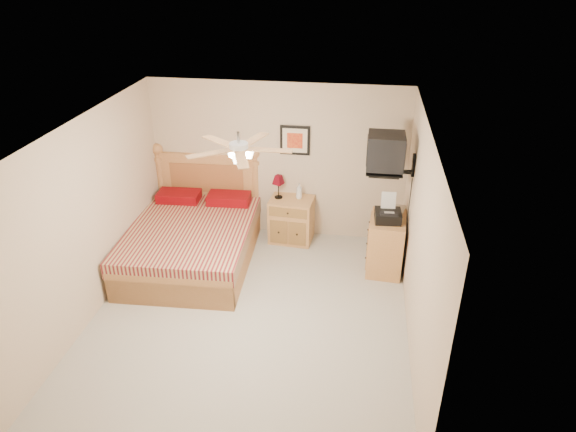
{
  "coord_description": "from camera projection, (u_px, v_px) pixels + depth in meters",
  "views": [
    {
      "loc": [
        1.26,
        -5.17,
        4.24
      ],
      "look_at": [
        0.36,
        0.9,
        1.01
      ],
      "focal_mm": 32.0,
      "sensor_mm": 36.0,
      "label": 1
    }
  ],
  "objects": [
    {
      "name": "lotion_bottle",
      "position": [
        299.0,
        191.0,
        8.02
      ],
      "size": [
        0.13,
        0.13,
        0.26
      ],
      "primitive_type": "imported",
      "rotation": [
        0.0,
        0.0,
        0.43
      ],
      "color": "silver",
      "rests_on": "nightstand"
    },
    {
      "name": "bed",
      "position": [
        189.0,
        219.0,
        7.45
      ],
      "size": [
        1.81,
        2.32,
        1.46
      ],
      "primitive_type": null,
      "rotation": [
        0.0,
        0.0,
        0.04
      ],
      "color": "#AE743A",
      "rests_on": "ground"
    },
    {
      "name": "wall_left",
      "position": [
        89.0,
        219.0,
        6.34
      ],
      "size": [
        0.04,
        4.5,
        2.5
      ],
      "primitive_type": "cube",
      "color": "#C0A98E",
      "rests_on": "ground"
    },
    {
      "name": "wall_tv",
      "position": [
        397.0,
        154.0,
        6.77
      ],
      "size": [
        0.56,
        0.46,
        0.58
      ],
      "primitive_type": null,
      "color": "black",
      "rests_on": "wall_right"
    },
    {
      "name": "dresser",
      "position": [
        386.0,
        244.0,
        7.43
      ],
      "size": [
        0.54,
        0.74,
        0.83
      ],
      "primitive_type": "cube",
      "rotation": [
        0.0,
        0.0,
        -0.07
      ],
      "color": "#AF7736",
      "rests_on": "ground"
    },
    {
      "name": "wall_right",
      "position": [
        419.0,
        244.0,
        5.82
      ],
      "size": [
        0.04,
        4.5,
        2.5
      ],
      "primitive_type": "cube",
      "color": "#C0A98E",
      "rests_on": "ground"
    },
    {
      "name": "fax_machine",
      "position": [
        389.0,
        208.0,
        7.1
      ],
      "size": [
        0.38,
        0.4,
        0.38
      ],
      "primitive_type": null,
      "rotation": [
        0.0,
        0.0,
        0.05
      ],
      "color": "black",
      "rests_on": "dresser"
    },
    {
      "name": "floor",
      "position": [
        251.0,
        315.0,
        6.66
      ],
      "size": [
        4.5,
        4.5,
        0.0
      ],
      "primitive_type": "plane",
      "color": "#A29D92",
      "rests_on": "ground"
    },
    {
      "name": "magazine_upper",
      "position": [
        390.0,
        208.0,
        7.47
      ],
      "size": [
        0.26,
        0.32,
        0.02
      ],
      "primitive_type": "imported",
      "rotation": [
        0.0,
        0.0,
        -0.22
      ],
      "color": "gray",
      "rests_on": "magazine_lower"
    },
    {
      "name": "table_lamp",
      "position": [
        278.0,
        186.0,
        8.02
      ],
      "size": [
        0.27,
        0.27,
        0.38
      ],
      "primitive_type": null,
      "rotation": [
        0.0,
        0.0,
        0.39
      ],
      "color": "#53020E",
      "rests_on": "nightstand"
    },
    {
      "name": "magazine_lower",
      "position": [
        388.0,
        209.0,
        7.49
      ],
      "size": [
        0.25,
        0.29,
        0.02
      ],
      "primitive_type": "imported",
      "rotation": [
        0.0,
        0.0,
        0.33
      ],
      "color": "beige",
      "rests_on": "dresser"
    },
    {
      "name": "wall_front",
      "position": [
        186.0,
        367.0,
        4.11
      ],
      "size": [
        4.0,
        0.04,
        2.5
      ],
      "primitive_type": "cube",
      "color": "#C0A98E",
      "rests_on": "ground"
    },
    {
      "name": "wall_back",
      "position": [
        278.0,
        161.0,
        8.05
      ],
      "size": [
        4.0,
        0.04,
        2.5
      ],
      "primitive_type": "cube",
      "color": "#C0A98E",
      "rests_on": "ground"
    },
    {
      "name": "framed_picture",
      "position": [
        295.0,
        140.0,
        7.83
      ],
      "size": [
        0.46,
        0.04,
        0.46
      ],
      "primitive_type": "cube",
      "color": "black",
      "rests_on": "wall_back"
    },
    {
      "name": "nightstand",
      "position": [
        291.0,
        220.0,
        8.22
      ],
      "size": [
        0.71,
        0.55,
        0.72
      ],
      "primitive_type": "cube",
      "rotation": [
        0.0,
        0.0,
        -0.08
      ],
      "color": "#C18946",
      "rests_on": "ground"
    },
    {
      "name": "ceiling_fan",
      "position": [
        239.0,
        149.0,
        5.39
      ],
      "size": [
        1.14,
        1.14,
        0.28
      ],
      "primitive_type": null,
      "color": "silver",
      "rests_on": "ceiling"
    },
    {
      "name": "ceiling",
      "position": [
        243.0,
        130.0,
        5.5
      ],
      "size": [
        4.0,
        4.5,
        0.04
      ],
      "primitive_type": "cube",
      "color": "white",
      "rests_on": "ground"
    }
  ]
}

